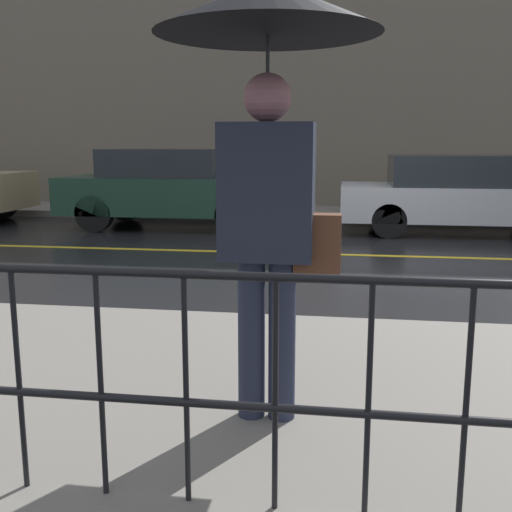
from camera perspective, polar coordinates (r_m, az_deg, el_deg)
ground_plane at (r=8.93m, az=11.38°, el=0.03°), size 80.00×80.00×0.00m
sidewalk_near at (r=3.85m, az=15.24°, el=-13.36°), size 28.00×3.06×0.14m
sidewalk_far at (r=13.61m, az=10.44°, el=3.95°), size 28.00×2.01×0.14m
lane_marking at (r=8.93m, az=11.38°, el=0.05°), size 25.20×0.12×0.01m
building_storefront at (r=14.77m, az=10.73°, el=16.96°), size 28.00×0.30×6.57m
railing_foreground at (r=2.42m, az=19.56°, el=-10.56°), size 12.00×0.04×0.99m
pedestrian at (r=3.09m, az=1.20°, el=16.38°), size 1.12×1.12×2.25m
car_dark_green at (r=11.79m, az=-7.90°, el=6.49°), size 4.26×1.88×1.51m
car_silver at (r=11.51m, az=18.93°, el=5.60°), size 4.40×1.79×1.41m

